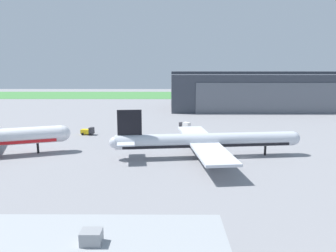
# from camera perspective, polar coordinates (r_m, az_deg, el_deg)

# --- Properties ---
(ground_plane) EXTENTS (440.00, 440.00, 0.00)m
(ground_plane) POSITION_cam_1_polar(r_m,az_deg,el_deg) (80.04, 12.55, -5.30)
(ground_plane) COLOR gray
(grass_field_strip) EXTENTS (440.00, 56.00, 0.08)m
(grass_field_strip) POSITION_cam_1_polar(r_m,az_deg,el_deg) (237.65, 4.42, 5.38)
(grass_field_strip) COLOR #448541
(grass_field_strip) RESTS_ON ground_plane
(maintenance_hangar) EXTENTS (89.30, 33.49, 18.36)m
(maintenance_hangar) POSITION_cam_1_polar(r_m,az_deg,el_deg) (168.29, 16.05, 5.81)
(maintenance_hangar) COLOR #383D47
(maintenance_hangar) RESTS_ON ground_plane
(airliner_near_right) EXTENTS (45.42, 38.02, 11.53)m
(airliner_near_right) POSITION_cam_1_polar(r_m,az_deg,el_deg) (77.98, 6.52, -2.60)
(airliner_near_right) COLOR silver
(airliner_near_right) RESTS_ON ground_plane
(stair_truck) EXTENTS (4.02, 4.12, 2.26)m
(stair_truck) POSITION_cam_1_polar(r_m,az_deg,el_deg) (112.45, 2.96, 0.17)
(stair_truck) COLOR #2D2D33
(stair_truck) RESTS_ON ground_plane
(baggage_tug) EXTENTS (4.16, 2.92, 2.35)m
(baggage_tug) POSITION_cam_1_polar(r_m,az_deg,el_deg) (105.47, -13.71, -0.89)
(baggage_tug) COLOR #2D2D33
(baggage_tug) RESTS_ON ground_plane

